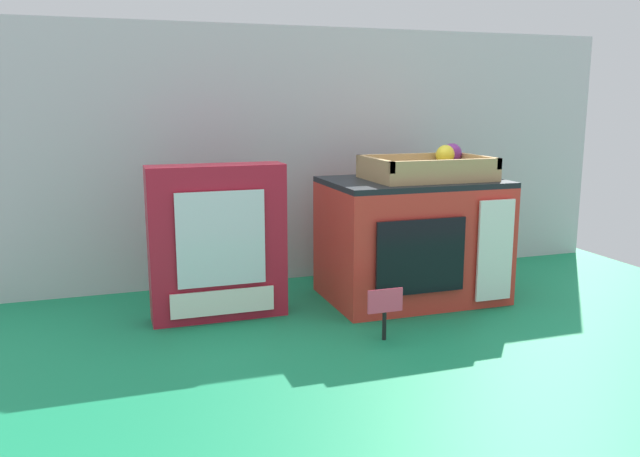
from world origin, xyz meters
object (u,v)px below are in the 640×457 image
Objects in this scene: food_groups_crate at (430,169)px; price_sign at (385,306)px; toy_microwave at (413,240)px; cookie_set_box at (218,243)px.

food_groups_crate is 0.39m from price_sign.
food_groups_crate is (0.04, 0.01, 0.16)m from toy_microwave.
cookie_set_box is 0.37m from price_sign.
cookie_set_box is at bearing 179.89° from toy_microwave.
food_groups_crate is at bearing 0.65° from cookie_set_box.
price_sign is (-0.21, -0.23, -0.23)m from food_groups_crate.
food_groups_crate is at bearing 8.83° from toy_microwave.
toy_microwave reaches higher than price_sign.
price_sign is at bearing -40.03° from cookie_set_box.
toy_microwave is at bearing 53.38° from price_sign.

